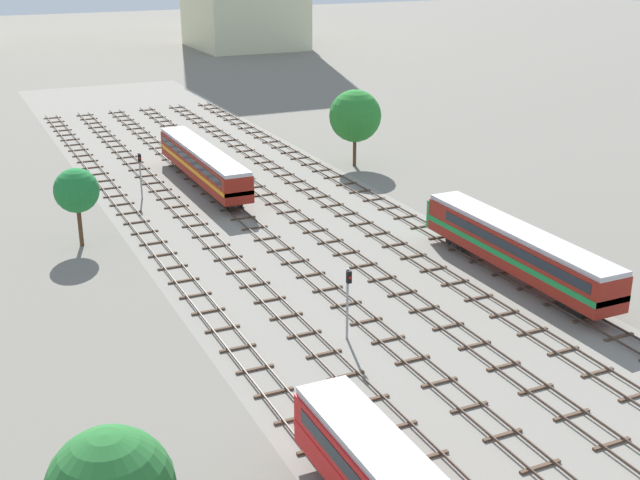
% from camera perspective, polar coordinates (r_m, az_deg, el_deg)
% --- Properties ---
extents(ground_plane, '(480.00, 480.00, 0.00)m').
position_cam_1_polar(ground_plane, '(69.81, -1.16, -0.31)').
color(ground_plane, slate).
extents(ballast_bed, '(26.84, 176.00, 0.01)m').
position_cam_1_polar(ballast_bed, '(69.81, -1.16, -0.31)').
color(ballast_bed, gray).
rests_on(ballast_bed, ground).
extents(track_far_left, '(2.40, 126.00, 0.29)m').
position_cam_1_polar(track_far_left, '(67.18, -10.44, -1.37)').
color(track_far_left, '#47382D').
rests_on(track_far_left, ground).
extents(track_left, '(2.40, 126.00, 0.29)m').
position_cam_1_polar(track_left, '(68.35, -6.75, -0.79)').
color(track_left, '#47382D').
rests_on(track_left, ground).
extents(track_centre_left, '(2.40, 126.00, 0.29)m').
position_cam_1_polar(track_centre_left, '(69.80, -3.20, -0.22)').
color(track_centre_left, '#47382D').
rests_on(track_centre_left, ground).
extents(track_centre, '(2.40, 126.00, 0.29)m').
position_cam_1_polar(track_centre, '(71.51, 0.19, 0.32)').
color(track_centre, '#47382D').
rests_on(track_centre, ground).
extents(track_centre_right, '(2.40, 126.00, 0.29)m').
position_cam_1_polar(track_centre_right, '(73.47, 3.41, 0.83)').
color(track_centre_right, '#47382D').
rests_on(track_centre_right, ground).
extents(track_right, '(2.40, 126.00, 0.29)m').
position_cam_1_polar(track_right, '(75.65, 6.46, 1.31)').
color(track_right, '#47382D').
rests_on(track_right, ground).
extents(diesel_railcar_right_near, '(2.96, 20.50, 3.80)m').
position_cam_1_polar(diesel_railcar_right_near, '(63.57, 13.40, -0.47)').
color(diesel_railcar_right_near, maroon).
rests_on(diesel_railcar_right_near, ground).
extents(passenger_coach_centre_left_mid, '(2.96, 22.00, 3.80)m').
position_cam_1_polar(passenger_coach_centre_left_mid, '(86.42, -8.06, 5.34)').
color(passenger_coach_centre_left_mid, maroon).
rests_on(passenger_coach_centre_left_mid, ground).
extents(signal_post_nearest, '(0.28, 0.47, 4.67)m').
position_cam_1_polar(signal_post_nearest, '(83.20, -12.27, 4.78)').
color(signal_post_nearest, gray).
rests_on(signal_post_nearest, ground).
extents(signal_post_near, '(0.28, 0.47, 4.89)m').
position_cam_1_polar(signal_post_near, '(52.41, 1.93, -3.78)').
color(signal_post_near, gray).
rests_on(signal_post_near, ground).
extents(lineside_tree_1, '(5.81, 5.81, 8.63)m').
position_cam_1_polar(lineside_tree_1, '(92.95, 2.43, 8.52)').
color(lineside_tree_1, '#4C331E').
rests_on(lineside_tree_1, ground).
extents(lineside_tree_2, '(3.71, 3.71, 6.69)m').
position_cam_1_polar(lineside_tree_2, '(70.89, -16.41, 3.27)').
color(lineside_tree_2, '#4C331E').
rests_on(lineside_tree_2, ground).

